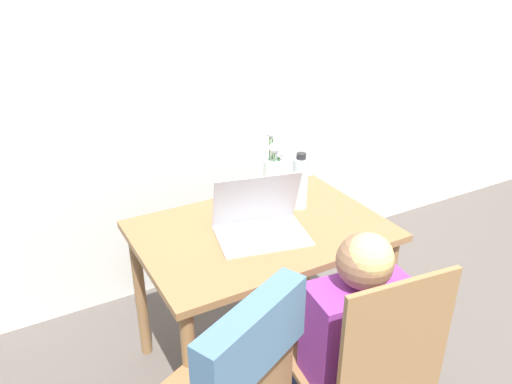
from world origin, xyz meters
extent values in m
cube|color=silver|center=(0.00, 2.23, 1.25)|extent=(6.40, 0.05, 2.50)
cube|color=olive|center=(-0.26, 1.42, 0.69)|extent=(1.02, 0.71, 0.03)
cylinder|color=olive|center=(-0.72, 1.12, 0.34)|extent=(0.05, 0.05, 0.68)
cylinder|color=olive|center=(0.21, 1.12, 0.34)|extent=(0.05, 0.05, 0.68)
cylinder|color=olive|center=(-0.72, 1.73, 0.34)|extent=(0.05, 0.05, 0.68)
cylinder|color=olive|center=(0.21, 1.73, 0.34)|extent=(0.05, 0.05, 0.68)
cube|color=olive|center=(-0.23, 0.82, 0.43)|extent=(0.44, 0.44, 0.02)
cube|color=olive|center=(-0.25, 0.63, 0.68)|extent=(0.38, 0.06, 0.49)
cylinder|color=olive|center=(-0.04, 0.97, 0.21)|extent=(0.04, 0.04, 0.42)
cube|color=olive|center=(-0.68, 0.72, 0.68)|extent=(0.35, 0.18, 0.49)
cube|color=slate|center=(-0.68, 0.72, 0.84)|extent=(0.39, 0.24, 0.20)
cube|color=purple|center=(-0.23, 0.82, 0.61)|extent=(0.37, 0.22, 0.35)
sphere|color=#936B4C|center=(-0.23, 0.82, 0.88)|extent=(0.18, 0.18, 0.18)
sphere|color=#D8BC72|center=(-0.23, 0.80, 0.90)|extent=(0.15, 0.15, 0.15)
cylinder|color=navy|center=(-0.14, 0.95, 0.45)|extent=(0.12, 0.29, 0.09)
cylinder|color=navy|center=(-0.29, 0.97, 0.45)|extent=(0.12, 0.29, 0.09)
cylinder|color=navy|center=(-0.12, 1.09, 0.22)|extent=(0.08, 0.08, 0.44)
cylinder|color=navy|center=(-0.27, 1.11, 0.22)|extent=(0.08, 0.08, 0.44)
cylinder|color=purple|center=(-0.06, 1.01, 0.63)|extent=(0.08, 0.24, 0.06)
cylinder|color=purple|center=(-0.35, 1.05, 0.63)|extent=(0.08, 0.24, 0.06)
cube|color=#B2B2B7|center=(-0.29, 1.36, 0.71)|extent=(0.41, 0.33, 0.01)
cube|color=silver|center=(-0.29, 1.36, 0.72)|extent=(0.35, 0.24, 0.00)
cube|color=#B2B2B7|center=(-0.27, 1.44, 0.84)|extent=(0.37, 0.17, 0.24)
cube|color=silver|center=(-0.27, 1.44, 0.84)|extent=(0.33, 0.15, 0.21)
cylinder|color=silver|center=(-0.08, 1.62, 0.81)|extent=(0.10, 0.10, 0.20)
cylinder|color=#3D7A38|center=(-0.05, 1.63, 0.86)|extent=(0.01, 0.01, 0.22)
sphere|color=white|center=(-0.05, 1.63, 0.96)|extent=(0.03, 0.03, 0.03)
cylinder|color=#3D7A38|center=(-0.08, 1.64, 0.88)|extent=(0.01, 0.01, 0.27)
sphere|color=white|center=(-0.08, 1.64, 1.02)|extent=(0.03, 0.03, 0.03)
cylinder|color=#3D7A38|center=(-0.10, 1.63, 0.89)|extent=(0.01, 0.01, 0.29)
sphere|color=white|center=(-0.10, 1.63, 1.04)|extent=(0.03, 0.03, 0.03)
cylinder|color=#3D7A38|center=(-0.09, 1.60, 0.86)|extent=(0.01, 0.01, 0.23)
sphere|color=white|center=(-0.09, 1.60, 0.98)|extent=(0.05, 0.05, 0.05)
cylinder|color=#3D7A38|center=(-0.06, 1.60, 0.85)|extent=(0.01, 0.01, 0.20)
sphere|color=white|center=(-0.06, 1.60, 0.95)|extent=(0.04, 0.04, 0.04)
cylinder|color=silver|center=(-0.01, 1.51, 0.82)|extent=(0.07, 0.07, 0.23)
cylinder|color=#262628|center=(-0.01, 1.51, 0.95)|extent=(0.04, 0.04, 0.03)
camera|label=1|loc=(-1.16, -0.16, 1.73)|focal=35.00mm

